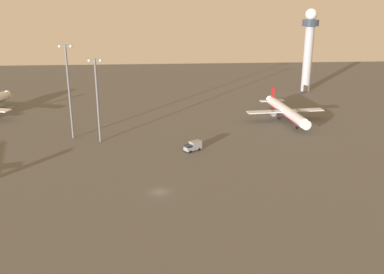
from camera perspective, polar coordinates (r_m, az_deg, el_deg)
The scene contains 6 objects.
ground_plane at distance 110.82m, azimuth -4.24°, elevation -7.18°, with size 416.00×416.00×0.00m, color #56544F.
control_tower at distance 227.45m, azimuth 15.06°, elevation 11.64°, with size 8.00×8.00×40.62m.
airplane_mid_apron at distance 173.95m, azimuth 12.21°, elevation 3.35°, with size 30.83×39.56×10.14m.
catering_truck at distance 137.76m, azimuth 0.16°, elevation -1.18°, with size 6.03×5.02×3.05m.
apron_light_east at distance 145.88m, azimuth -12.32°, elevation 5.31°, with size 4.80×0.90×27.80m.
apron_light_central at distance 151.27m, azimuth -15.85°, elevation 6.29°, with size 4.80×0.90×31.84m.
Camera 1 is at (0.90, -100.00, 47.75)m, focal length 40.68 mm.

